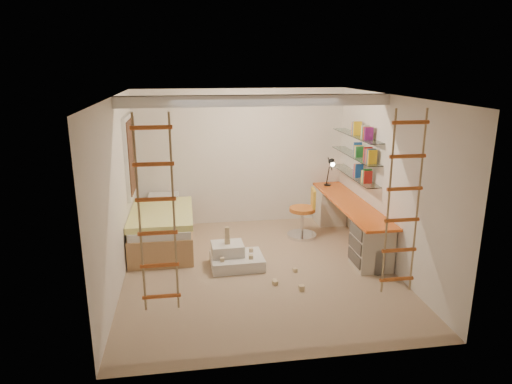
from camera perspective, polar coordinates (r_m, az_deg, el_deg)
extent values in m
plane|color=tan|center=(7.07, 0.37, -9.67)|extent=(4.50, 4.50, 0.00)
cube|color=white|center=(6.70, 0.00, 11.35)|extent=(4.00, 0.18, 0.16)
cube|color=white|center=(8.00, -15.48, 4.48)|extent=(0.06, 1.15, 1.35)
cube|color=#4C2D1E|center=(8.00, -15.20, 4.49)|extent=(0.02, 1.00, 1.20)
cylinder|color=white|center=(7.18, 14.88, -8.14)|extent=(0.31, 0.31, 0.38)
cube|color=orange|center=(7.98, 11.72, -1.38)|extent=(0.55, 2.80, 0.04)
cube|color=beige|center=(9.08, 9.21, -1.64)|extent=(0.52, 0.55, 0.71)
cube|color=beige|center=(7.23, 14.28, -6.52)|extent=(0.52, 0.55, 0.71)
cube|color=#4C4742|center=(7.04, 12.39, -4.78)|extent=(0.02, 0.50, 0.18)
cube|color=#4C4742|center=(7.12, 12.28, -6.44)|extent=(0.02, 0.50, 0.18)
cube|color=#4C4742|center=(7.20, 12.18, -8.06)|extent=(0.02, 0.50, 0.18)
cube|color=white|center=(8.19, 12.15, 2.08)|extent=(0.25, 1.80, 0.01)
cube|color=white|center=(8.12, 12.29, 4.49)|extent=(0.25, 1.80, 0.01)
cube|color=white|center=(8.06, 12.43, 6.93)|extent=(0.25, 1.80, 0.01)
cube|color=#AD7F51|center=(8.05, -11.53, -5.01)|extent=(1.00, 2.00, 0.45)
cube|color=white|center=(7.96, -11.65, -3.09)|extent=(0.95, 1.95, 0.12)
cube|color=#F8FE35|center=(7.78, -11.74, -2.67)|extent=(1.02, 1.60, 0.10)
cube|color=white|center=(8.68, -11.46, -0.66)|extent=(0.55, 0.35, 0.12)
cylinder|color=black|center=(9.00, 8.93, 0.90)|extent=(0.14, 0.14, 0.02)
cylinder|color=black|center=(8.95, 8.98, 2.07)|extent=(0.02, 0.15, 0.36)
cylinder|color=black|center=(8.80, 9.24, 3.50)|extent=(0.02, 0.27, 0.20)
cone|color=black|center=(8.68, 9.49, 3.66)|extent=(0.12, 0.14, 0.15)
cylinder|color=#FFEABF|center=(8.65, 9.57, 3.41)|extent=(0.08, 0.04, 0.08)
cylinder|color=#C06624|center=(8.20, 5.82, -2.18)|extent=(0.53, 0.53, 0.07)
cube|color=gold|center=(8.16, 7.18, -0.76)|extent=(0.09, 0.36, 0.33)
cylinder|color=silver|center=(8.28, 5.78, -3.71)|extent=(0.06, 0.06, 0.47)
cylinder|color=silver|center=(8.37, 5.73, -5.40)|extent=(0.60, 0.60, 0.06)
cube|color=silver|center=(7.14, -2.41, -8.63)|extent=(0.82, 0.65, 0.18)
cube|color=silver|center=(7.13, -3.59, -7.11)|extent=(0.50, 0.41, 0.18)
cube|color=#CCB284|center=(7.09, -3.61, -6.15)|extent=(0.08, 0.08, 0.08)
cube|color=#CCB284|center=(7.06, -3.62, -5.58)|extent=(0.07, 0.07, 0.07)
cube|color=#CCB284|center=(7.02, -3.63, -4.86)|extent=(0.06, 0.06, 0.12)
cube|color=#CCB284|center=(6.98, -0.64, -8.12)|extent=(0.06, 0.06, 0.06)
cube|color=#CCB284|center=(7.23, -0.62, -7.27)|extent=(0.06, 0.06, 0.06)
cube|color=#CCB284|center=(6.91, -4.25, -8.43)|extent=(0.06, 0.06, 0.06)
cube|color=#CCB284|center=(7.00, 4.90, -9.67)|extent=(0.07, 0.07, 0.07)
cube|color=#CCB284|center=(6.67, 2.33, -10.97)|extent=(0.07, 0.07, 0.07)
cube|color=#CCB284|center=(6.60, 2.41, -11.27)|extent=(0.07, 0.07, 0.07)
cube|color=#CCB284|center=(6.49, 5.71, -11.85)|extent=(0.07, 0.07, 0.07)
cube|color=red|center=(8.17, 12.19, 2.88)|extent=(0.14, 0.52, 0.22)
cube|color=#1E722D|center=(8.10, 12.33, 5.29)|extent=(0.14, 0.70, 0.22)
cube|color=white|center=(8.04, 12.48, 7.74)|extent=(0.14, 0.58, 0.22)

